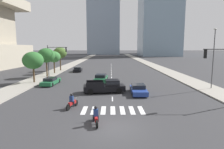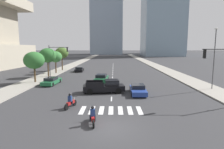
{
  "view_description": "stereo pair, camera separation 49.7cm",
  "coord_description": "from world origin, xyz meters",
  "px_view_note": "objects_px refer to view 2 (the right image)",
  "views": [
    {
      "loc": [
        -0.22,
        -13.3,
        5.87
      ],
      "look_at": [
        0.0,
        14.07,
        2.0
      ],
      "focal_mm": 30.56,
      "sensor_mm": 36.0,
      "label": 1
    },
    {
      "loc": [
        0.28,
        -13.3,
        5.87
      ],
      "look_at": [
        0.0,
        14.07,
        2.0
      ],
      "focal_mm": 30.56,
      "sensor_mm": 36.0,
      "label": 2
    }
  ],
  "objects_px": {
    "street_lamp_east": "(214,55)",
    "street_tree_third": "(55,57)",
    "street_tree_second": "(48,55)",
    "motorcycle_lead": "(93,117)",
    "sedan_blue_3": "(138,89)",
    "pickup_truck": "(106,86)",
    "traffic_signal_far": "(56,55)",
    "sedan_green_2": "(102,78)",
    "motorcycle_trailing": "(71,102)",
    "sedan_black_1": "(79,69)",
    "sedan_green_0": "(51,81)",
    "street_tree_fourth": "(62,53)",
    "street_tree_nearest": "(34,60)"
  },
  "relations": [
    {
      "from": "street_lamp_east",
      "to": "street_tree_third",
      "type": "bearing_deg",
      "value": 148.29
    },
    {
      "from": "street_lamp_east",
      "to": "street_tree_second",
      "type": "relative_size",
      "value": 1.48
    },
    {
      "from": "motorcycle_lead",
      "to": "sedan_blue_3",
      "type": "height_order",
      "value": "motorcycle_lead"
    },
    {
      "from": "pickup_truck",
      "to": "traffic_signal_far",
      "type": "xyz_separation_m",
      "value": [
        -10.39,
        13.21,
        3.53
      ]
    },
    {
      "from": "sedan_green_2",
      "to": "street_tree_second",
      "type": "bearing_deg",
      "value": 67.93
    },
    {
      "from": "motorcycle_trailing",
      "to": "traffic_signal_far",
      "type": "height_order",
      "value": "traffic_signal_far"
    },
    {
      "from": "sedan_black_1",
      "to": "sedan_green_2",
      "type": "relative_size",
      "value": 0.91
    },
    {
      "from": "pickup_truck",
      "to": "street_lamp_east",
      "type": "bearing_deg",
      "value": -0.23
    },
    {
      "from": "sedan_green_0",
      "to": "street_tree_fourth",
      "type": "bearing_deg",
      "value": 13.35
    },
    {
      "from": "sedan_blue_3",
      "to": "street_tree_second",
      "type": "distance_m",
      "value": 21.88
    },
    {
      "from": "sedan_black_1",
      "to": "sedan_green_2",
      "type": "height_order",
      "value": "sedan_green_2"
    },
    {
      "from": "sedan_green_2",
      "to": "street_lamp_east",
      "type": "relative_size",
      "value": 0.59
    },
    {
      "from": "pickup_truck",
      "to": "sedan_green_2",
      "type": "distance_m",
      "value": 7.73
    },
    {
      "from": "motorcycle_trailing",
      "to": "street_lamp_east",
      "type": "relative_size",
      "value": 0.25
    },
    {
      "from": "street_lamp_east",
      "to": "street_tree_nearest",
      "type": "relative_size",
      "value": 1.65
    },
    {
      "from": "street_tree_fourth",
      "to": "street_tree_second",
      "type": "bearing_deg",
      "value": -90.0
    },
    {
      "from": "sedan_black_1",
      "to": "motorcycle_trailing",
      "type": "bearing_deg",
      "value": -174.51
    },
    {
      "from": "street_lamp_east",
      "to": "traffic_signal_far",
      "type": "bearing_deg",
      "value": 155.59
    },
    {
      "from": "sedan_green_0",
      "to": "sedan_green_2",
      "type": "xyz_separation_m",
      "value": [
        7.9,
        2.27,
        0.07
      ]
    },
    {
      "from": "traffic_signal_far",
      "to": "street_tree_second",
      "type": "distance_m",
      "value": 1.78
    },
    {
      "from": "motorcycle_trailing",
      "to": "street_tree_second",
      "type": "distance_m",
      "value": 22.2
    },
    {
      "from": "sedan_blue_3",
      "to": "street_lamp_east",
      "type": "distance_m",
      "value": 11.82
    },
    {
      "from": "street_tree_third",
      "to": "sedan_green_0",
      "type": "bearing_deg",
      "value": -76.19
    },
    {
      "from": "motorcycle_trailing",
      "to": "pickup_truck",
      "type": "xyz_separation_m",
      "value": [
        3.18,
        6.58,
        0.23
      ]
    },
    {
      "from": "motorcycle_lead",
      "to": "motorcycle_trailing",
      "type": "xyz_separation_m",
      "value": [
        -2.61,
        3.99,
        0.0
      ]
    },
    {
      "from": "sedan_blue_3",
      "to": "street_tree_nearest",
      "type": "relative_size",
      "value": 0.93
    },
    {
      "from": "motorcycle_lead",
      "to": "sedan_green_2",
      "type": "xyz_separation_m",
      "value": [
        -0.49,
        18.22,
        0.04
      ]
    },
    {
      "from": "street_tree_second",
      "to": "street_tree_third",
      "type": "relative_size",
      "value": 1.15
    },
    {
      "from": "pickup_truck",
      "to": "sedan_green_2",
      "type": "height_order",
      "value": "pickup_truck"
    },
    {
      "from": "motorcycle_lead",
      "to": "street_tree_fourth",
      "type": "height_order",
      "value": "street_tree_fourth"
    },
    {
      "from": "sedan_blue_3",
      "to": "street_tree_nearest",
      "type": "xyz_separation_m",
      "value": [
        -16.32,
        7.5,
        3.22
      ]
    },
    {
      "from": "street_tree_second",
      "to": "pickup_truck",
      "type": "bearing_deg",
      "value": -47.68
    },
    {
      "from": "street_tree_second",
      "to": "sedan_green_2",
      "type": "bearing_deg",
      "value": -27.2
    },
    {
      "from": "street_tree_nearest",
      "to": "motorcycle_lead",
      "type": "bearing_deg",
      "value": -56.24
    },
    {
      "from": "motorcycle_lead",
      "to": "pickup_truck",
      "type": "relative_size",
      "value": 0.39
    },
    {
      "from": "street_tree_fourth",
      "to": "motorcycle_trailing",
      "type": "bearing_deg",
      "value": -73.53
    },
    {
      "from": "traffic_signal_far",
      "to": "street_tree_fourth",
      "type": "height_order",
      "value": "traffic_signal_far"
    },
    {
      "from": "street_tree_second",
      "to": "street_tree_fourth",
      "type": "height_order",
      "value": "street_tree_fourth"
    },
    {
      "from": "motorcycle_lead",
      "to": "street_tree_fourth",
      "type": "relative_size",
      "value": 0.37
    },
    {
      "from": "sedan_black_1",
      "to": "street_lamp_east",
      "type": "distance_m",
      "value": 30.46
    },
    {
      "from": "street_tree_nearest",
      "to": "street_tree_third",
      "type": "distance_m",
      "value": 11.66
    },
    {
      "from": "sedan_green_2",
      "to": "sedan_blue_3",
      "type": "bearing_deg",
      "value": -142.92
    },
    {
      "from": "motorcycle_trailing",
      "to": "street_tree_fourth",
      "type": "bearing_deg",
      "value": 34.81
    },
    {
      "from": "pickup_truck",
      "to": "traffic_signal_far",
      "type": "bearing_deg",
      "value": 121.28
    },
    {
      "from": "sedan_blue_3",
      "to": "traffic_signal_far",
      "type": "relative_size",
      "value": 0.76
    },
    {
      "from": "street_tree_nearest",
      "to": "street_tree_fourth",
      "type": "xyz_separation_m",
      "value": [
        -0.0,
        17.05,
        0.75
      ]
    },
    {
      "from": "sedan_blue_3",
      "to": "street_tree_fourth",
      "type": "bearing_deg",
      "value": -145.23
    },
    {
      "from": "motorcycle_lead",
      "to": "street_tree_third",
      "type": "distance_m",
      "value": 31.42
    },
    {
      "from": "traffic_signal_far",
      "to": "street_tree_third",
      "type": "xyz_separation_m",
      "value": [
        -1.78,
        5.24,
        -0.55
      ]
    },
    {
      "from": "sedan_green_0",
      "to": "street_tree_nearest",
      "type": "distance_m",
      "value": 4.76
    }
  ]
}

